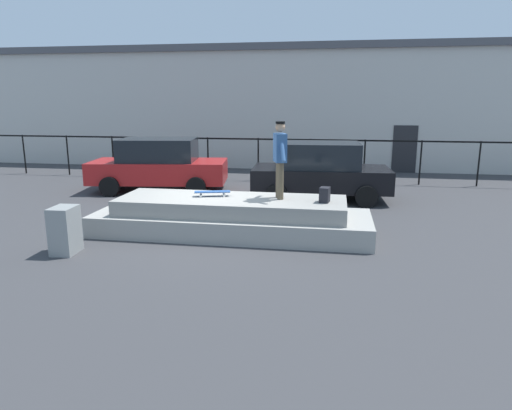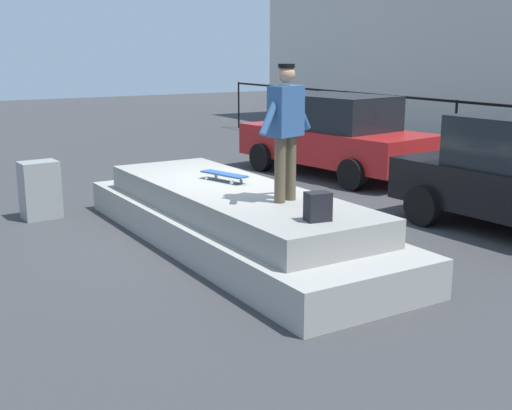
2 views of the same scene
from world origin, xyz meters
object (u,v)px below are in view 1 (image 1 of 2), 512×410
object	(u,v)px
car_red_sedan_near	(159,165)
car_black_sedan_mid	(321,171)
backpack	(325,195)
utility_box	(65,230)
skateboard	(212,192)
skateboarder	(280,154)

from	to	relation	value
car_red_sedan_near	car_black_sedan_mid	distance (m)	5.49
car_black_sedan_mid	backpack	bearing A→B (deg)	-87.04
car_red_sedan_near	utility_box	size ratio (longest dim) A/B	4.95
car_black_sedan_mid	skateboard	bearing A→B (deg)	-120.54
skateboard	car_black_sedan_mid	distance (m)	4.70
skateboard	utility_box	xyz separation A→B (m)	(-2.51, -2.10, -0.46)
backpack	skateboarder	bearing A→B (deg)	-93.13
car_black_sedan_mid	utility_box	distance (m)	7.87
skateboard	backpack	size ratio (longest dim) A/B	2.56
backpack	car_black_sedan_mid	bearing A→B (deg)	-166.85
backpack	car_black_sedan_mid	xyz separation A→B (m)	(-0.22, 4.25, -0.11)
skateboarder	car_red_sedan_near	bearing A→B (deg)	136.08
skateboarder	backpack	bearing A→B (deg)	-13.33
backpack	skateboard	bearing A→B (deg)	-84.41
skateboarder	car_black_sedan_mid	bearing A→B (deg)	78.59
utility_box	backpack	bearing A→B (deg)	17.02
car_black_sedan_mid	utility_box	world-z (taller)	car_black_sedan_mid
utility_box	skateboard	bearing A→B (deg)	36.67
backpack	car_red_sedan_near	bearing A→B (deg)	-119.55
skateboarder	car_black_sedan_mid	size ratio (longest dim) A/B	0.41
skateboarder	backpack	world-z (taller)	skateboarder
skateboard	utility_box	size ratio (longest dim) A/B	0.89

